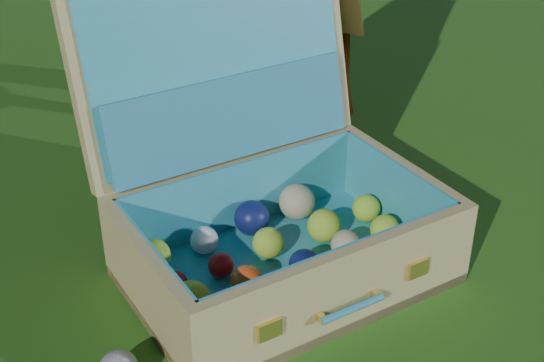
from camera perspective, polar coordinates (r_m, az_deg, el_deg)
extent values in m
plane|color=#215114|center=(1.69, 5.43, -7.26)|extent=(60.00, 60.00, 0.00)
cube|color=tan|center=(1.68, 1.01, -6.93)|extent=(0.74, 0.57, 0.02)
cube|color=tan|center=(1.49, 5.36, -8.40)|extent=(0.65, 0.16, 0.20)
cube|color=tan|center=(1.78, -2.55, -1.21)|extent=(0.65, 0.16, 0.20)
cube|color=tan|center=(1.52, -9.31, -8.04)|extent=(0.11, 0.39, 0.20)
cube|color=tan|center=(1.79, 9.68, -1.39)|extent=(0.11, 0.39, 0.20)
cube|color=teal|center=(1.67, 1.02, -6.51)|extent=(0.68, 0.51, 0.01)
cube|color=teal|center=(1.50, 5.04, -7.72)|extent=(0.60, 0.13, 0.17)
cube|color=teal|center=(1.76, -2.32, -1.10)|extent=(0.60, 0.13, 0.17)
cube|color=teal|center=(1.51, -8.80, -7.50)|extent=(0.09, 0.39, 0.17)
cube|color=teal|center=(1.78, 9.33, -1.20)|extent=(0.09, 0.39, 0.17)
cube|color=tan|center=(1.71, -4.18, 8.93)|extent=(0.68, 0.28, 0.44)
cube|color=teal|center=(1.69, -3.84, 8.87)|extent=(0.62, 0.23, 0.38)
cube|color=teal|center=(1.70, -3.08, 4.78)|extent=(0.59, 0.18, 0.18)
cube|color=#F2C659|center=(1.41, -0.16, -11.15)|extent=(0.05, 0.02, 0.04)
cube|color=#F2C659|center=(1.58, 10.94, -6.50)|extent=(0.05, 0.02, 0.04)
cylinder|color=teal|center=(1.48, 6.07, -9.54)|extent=(0.14, 0.04, 0.02)
cube|color=#F2C659|center=(1.46, 3.74, -10.26)|extent=(0.02, 0.02, 0.01)
cube|color=#F2C659|center=(1.52, 7.89, -8.49)|extent=(0.02, 0.02, 0.01)
sphere|color=silver|center=(1.45, -4.56, -10.91)|extent=(0.10, 0.10, 0.10)
sphere|color=#FF4E15|center=(1.50, 0.26, -9.85)|extent=(0.06, 0.06, 0.06)
sphere|color=#FF4E15|center=(1.55, 4.09, -8.46)|extent=(0.06, 0.06, 0.06)
sphere|color=#BCE237|center=(1.62, 7.87, -6.40)|extent=(0.08, 0.08, 0.08)
sphere|color=silver|center=(1.68, 10.57, -4.90)|extent=(0.09, 0.09, 0.09)
sphere|color=gold|center=(1.51, -6.15, -9.09)|extent=(0.09, 0.09, 0.09)
sphere|color=#FF4E15|center=(1.57, -1.91, -7.54)|extent=(0.07, 0.07, 0.07)
sphere|color=#0F174C|center=(1.62, 2.46, -6.32)|extent=(0.07, 0.07, 0.07)
sphere|color=beige|center=(1.68, 5.59, -4.80)|extent=(0.07, 0.07, 0.07)
sphere|color=#BCE237|center=(1.75, 8.50, -3.61)|extent=(0.07, 0.07, 0.07)
sphere|color=#B50E0E|center=(1.59, -7.29, -7.61)|extent=(0.05, 0.05, 0.05)
sphere|color=#B50E0E|center=(1.63, -3.87, -6.35)|extent=(0.06, 0.06, 0.06)
sphere|color=#BCE237|center=(1.68, -0.28, -4.67)|extent=(0.07, 0.07, 0.07)
sphere|color=#BCE237|center=(1.73, 3.94, -3.36)|extent=(0.08, 0.08, 0.08)
sphere|color=#BCE237|center=(1.82, 7.11, -2.04)|extent=(0.07, 0.07, 0.07)
sphere|color=#BCE237|center=(1.66, -8.86, -5.56)|extent=(0.07, 0.07, 0.07)
sphere|color=silver|center=(1.70, -5.13, -4.47)|extent=(0.06, 0.06, 0.06)
sphere|color=#0F174C|center=(1.75, -1.53, -2.80)|extent=(0.08, 0.08, 0.08)
sphere|color=beige|center=(1.81, 1.90, -1.56)|extent=(0.09, 0.09, 0.09)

